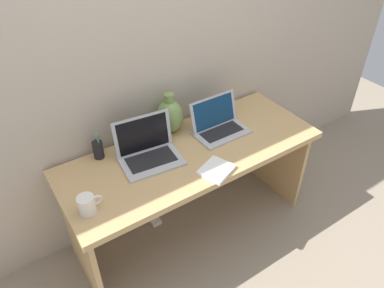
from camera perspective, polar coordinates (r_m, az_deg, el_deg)
ground_plane at (r=2.75m, az=0.00°, el=-12.62°), size 6.00×6.00×0.00m
back_wall at (r=2.25m, az=-5.14°, el=13.59°), size 4.40×0.04×2.40m
desk at (r=2.34m, az=0.00°, el=-3.73°), size 1.62×0.63×0.71m
laptop_left at (r=2.18m, az=-6.86°, el=-0.68°), size 0.38×0.29×0.24m
laptop_right at (r=2.39m, az=3.96°, el=3.25°), size 0.34×0.23×0.22m
green_vase at (r=2.36m, az=-3.44°, el=4.38°), size 0.17×0.17×0.27m
notebook_stack at (r=2.10m, az=3.75°, el=-3.99°), size 0.23×0.21×0.02m
coffee_mug at (r=1.92m, az=-15.79°, el=-8.95°), size 0.13×0.09×0.10m
pen_cup at (r=2.23m, az=-14.21°, el=-0.80°), size 0.06×0.06×0.18m
power_brick at (r=2.77m, az=-5.65°, el=-11.74°), size 0.07×0.07×0.03m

